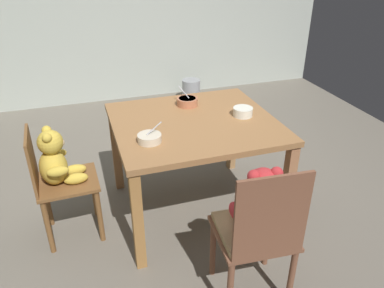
{
  "coord_description": "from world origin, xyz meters",
  "views": [
    {
      "loc": [
        -0.76,
        -2.27,
        1.86
      ],
      "look_at": [
        0.0,
        0.05,
        0.54
      ],
      "focal_mm": 35.21,
      "sensor_mm": 36.0,
      "label": 1
    }
  ],
  "objects_px": {
    "dining_table": "(194,133)",
    "metal_pail": "(191,91)",
    "teddy_chair_near_left": "(57,168)",
    "porridge_bowl_white_near_right": "(243,112)",
    "porridge_bowl_terracotta_far_center": "(187,101)",
    "teddy_chair_near_front": "(259,217)",
    "porridge_bowl_cream_near_left": "(149,138)"
  },
  "relations": [
    {
      "from": "dining_table",
      "to": "metal_pail",
      "type": "bearing_deg",
      "value": 72.61
    },
    {
      "from": "teddy_chair_near_left",
      "to": "metal_pail",
      "type": "relative_size",
      "value": 2.89
    },
    {
      "from": "porridge_bowl_white_near_right",
      "to": "porridge_bowl_terracotta_far_center",
      "type": "xyz_separation_m",
      "value": [
        -0.32,
        0.31,
        -0.0
      ]
    },
    {
      "from": "teddy_chair_near_front",
      "to": "porridge_bowl_terracotta_far_center",
      "type": "bearing_deg",
      "value": 5.5
    },
    {
      "from": "teddy_chair_near_front",
      "to": "porridge_bowl_terracotta_far_center",
      "type": "relative_size",
      "value": 5.83
    },
    {
      "from": "teddy_chair_near_left",
      "to": "porridge_bowl_cream_near_left",
      "type": "distance_m",
      "value": 0.66
    },
    {
      "from": "porridge_bowl_white_near_right",
      "to": "porridge_bowl_cream_near_left",
      "type": "xyz_separation_m",
      "value": [
        -0.72,
        -0.19,
        -0.01
      ]
    },
    {
      "from": "porridge_bowl_white_near_right",
      "to": "metal_pail",
      "type": "bearing_deg",
      "value": 81.75
    },
    {
      "from": "teddy_chair_near_left",
      "to": "dining_table",
      "type": "bearing_deg",
      "value": -1.51
    },
    {
      "from": "porridge_bowl_terracotta_far_center",
      "to": "teddy_chair_near_front",
      "type": "bearing_deg",
      "value": -88.93
    },
    {
      "from": "porridge_bowl_white_near_right",
      "to": "metal_pail",
      "type": "distance_m",
      "value": 2.29
    },
    {
      "from": "porridge_bowl_terracotta_far_center",
      "to": "metal_pail",
      "type": "relative_size",
      "value": 0.55
    },
    {
      "from": "teddy_chair_near_front",
      "to": "dining_table",
      "type": "bearing_deg",
      "value": 8.28
    },
    {
      "from": "porridge_bowl_terracotta_far_center",
      "to": "porridge_bowl_cream_near_left",
      "type": "bearing_deg",
      "value": -129.16
    },
    {
      "from": "teddy_chair_near_front",
      "to": "teddy_chair_near_left",
      "type": "distance_m",
      "value": 1.35
    },
    {
      "from": "dining_table",
      "to": "porridge_bowl_terracotta_far_center",
      "type": "distance_m",
      "value": 0.31
    },
    {
      "from": "dining_table",
      "to": "teddy_chair_near_left",
      "type": "height_order",
      "value": "teddy_chair_near_left"
    },
    {
      "from": "teddy_chair_near_left",
      "to": "porridge_bowl_terracotta_far_center",
      "type": "xyz_separation_m",
      "value": [
        0.99,
        0.29,
        0.23
      ]
    },
    {
      "from": "metal_pail",
      "to": "porridge_bowl_terracotta_far_center",
      "type": "bearing_deg",
      "value": -108.77
    },
    {
      "from": "porridge_bowl_white_near_right",
      "to": "metal_pail",
      "type": "height_order",
      "value": "porridge_bowl_white_near_right"
    },
    {
      "from": "dining_table",
      "to": "porridge_bowl_white_near_right",
      "type": "height_order",
      "value": "porridge_bowl_white_near_right"
    },
    {
      "from": "teddy_chair_near_left",
      "to": "porridge_bowl_terracotta_far_center",
      "type": "bearing_deg",
      "value": 14.36
    },
    {
      "from": "teddy_chair_near_front",
      "to": "teddy_chair_near_left",
      "type": "relative_size",
      "value": 1.11
    },
    {
      "from": "teddy_chair_near_front",
      "to": "porridge_bowl_cream_near_left",
      "type": "distance_m",
      "value": 0.83
    },
    {
      "from": "dining_table",
      "to": "porridge_bowl_cream_near_left",
      "type": "height_order",
      "value": "porridge_bowl_cream_near_left"
    },
    {
      "from": "teddy_chair_near_front",
      "to": "porridge_bowl_white_near_right",
      "type": "xyz_separation_m",
      "value": [
        0.3,
        0.87,
        0.21
      ]
    },
    {
      "from": "teddy_chair_near_front",
      "to": "porridge_bowl_white_near_right",
      "type": "bearing_deg",
      "value": -14.43
    },
    {
      "from": "dining_table",
      "to": "teddy_chair_near_front",
      "type": "bearing_deg",
      "value": -86.16
    },
    {
      "from": "teddy_chair_near_left",
      "to": "metal_pail",
      "type": "bearing_deg",
      "value": 51.08
    },
    {
      "from": "dining_table",
      "to": "porridge_bowl_white_near_right",
      "type": "bearing_deg",
      "value": -4.28
    },
    {
      "from": "porridge_bowl_terracotta_far_center",
      "to": "porridge_bowl_cream_near_left",
      "type": "xyz_separation_m",
      "value": [
        -0.4,
        -0.49,
        -0.01
      ]
    },
    {
      "from": "metal_pail",
      "to": "dining_table",
      "type": "bearing_deg",
      "value": -107.39
    }
  ]
}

